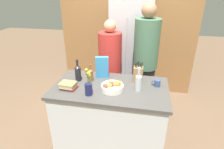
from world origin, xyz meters
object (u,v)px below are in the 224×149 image
(refrigerator, at_px, (131,50))
(fruit_bowl, at_px, (112,87))
(knife_block, at_px, (138,74))
(person_at_sink, at_px, (110,65))
(coffee_mug, at_px, (157,83))
(bottle_oil, at_px, (138,81))
(bottle_wine, at_px, (90,74))
(cereal_box, at_px, (102,67))
(person_in_blue, at_px, (145,58))
(book_stack, at_px, (68,86))
(bottle_vinegar, at_px, (78,72))
(flower_vase, at_px, (88,86))

(refrigerator, height_order, fruit_bowl, refrigerator)
(knife_block, height_order, person_at_sink, person_at_sink)
(refrigerator, xyz_separation_m, coffee_mug, (0.45, -1.16, -0.03))
(bottle_oil, bearing_deg, bottle_wine, 168.69)
(cereal_box, height_order, person_in_blue, person_in_blue)
(book_stack, bearing_deg, person_at_sink, 67.71)
(bottle_vinegar, bearing_deg, fruit_bowl, -18.79)
(flower_vase, distance_m, bottle_vinegar, 0.41)
(bottle_oil, distance_m, person_in_blue, 0.75)
(book_stack, bearing_deg, knife_block, 24.07)
(bottle_wine, bearing_deg, knife_block, 10.18)
(refrigerator, bearing_deg, bottle_vinegar, -115.48)
(fruit_bowl, distance_m, coffee_mug, 0.57)
(cereal_box, xyz_separation_m, person_at_sink, (0.02, 0.46, -0.15))
(fruit_bowl, bearing_deg, cereal_box, 122.24)
(bottle_wine, bearing_deg, cereal_box, 46.97)
(cereal_box, bearing_deg, bottle_oil, -27.17)
(person_in_blue, bearing_deg, bottle_wine, -149.66)
(cereal_box, height_order, bottle_wine, cereal_box)
(fruit_bowl, height_order, bottle_wine, bottle_wine)
(fruit_bowl, xyz_separation_m, book_stack, (-0.53, -0.07, -0.00))
(coffee_mug, bearing_deg, bottle_wine, -178.76)
(knife_block, xyz_separation_m, bottle_vinegar, (-0.77, -0.13, 0.01))
(person_at_sink, bearing_deg, person_in_blue, 19.82)
(bottle_vinegar, relative_size, person_in_blue, 0.16)
(knife_block, bearing_deg, bottle_oil, -85.22)
(fruit_bowl, relative_size, bottle_vinegar, 0.93)
(bottle_wine, distance_m, person_in_blue, 0.93)
(knife_block, xyz_separation_m, person_in_blue, (0.07, 0.51, 0.04))
(knife_block, distance_m, book_stack, 0.90)
(book_stack, bearing_deg, person_in_blue, 44.55)
(cereal_box, distance_m, coffee_mug, 0.75)
(flower_vase, distance_m, book_stack, 0.31)
(fruit_bowl, height_order, flower_vase, flower_vase)
(fruit_bowl, relative_size, book_stack, 1.30)
(refrigerator, xyz_separation_m, knife_block, (0.20, -1.07, 0.03))
(fruit_bowl, relative_size, knife_block, 0.96)
(book_stack, bearing_deg, bottle_oil, 8.78)
(bottle_oil, distance_m, bottle_vinegar, 0.80)
(fruit_bowl, xyz_separation_m, bottle_vinegar, (-0.49, 0.17, 0.07))
(coffee_mug, distance_m, bottle_oil, 0.28)
(bottle_wine, bearing_deg, book_stack, -128.91)
(cereal_box, bearing_deg, book_stack, -130.38)
(cereal_box, height_order, bottle_vinegar, cereal_box)
(book_stack, height_order, bottle_vinegar, bottle_vinegar)
(refrigerator, relative_size, book_stack, 9.13)
(bottle_oil, relative_size, bottle_vinegar, 1.01)
(refrigerator, xyz_separation_m, person_at_sink, (-0.27, -0.59, -0.07))
(flower_vase, distance_m, bottle_oil, 0.59)
(flower_vase, distance_m, person_in_blue, 1.14)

